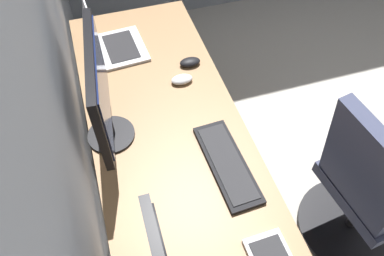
{
  "coord_description": "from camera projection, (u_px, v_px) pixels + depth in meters",
  "views": [
    {
      "loc": [
        -0.71,
        2.07,
        2.01
      ],
      "look_at": [
        0.09,
        1.82,
        0.95
      ],
      "focal_mm": 35.24,
      "sensor_mm": 36.0,
      "label": 1
    }
  ],
  "objects": [
    {
      "name": "drawer_pedestal",
      "position": [
        159.0,
        152.0,
        2.02
      ],
      "size": [
        0.4,
        0.51,
        0.69
      ],
      "color": "#936D47",
      "rests_on": "ground"
    },
    {
      "name": "mouse_main",
      "position": [
        190.0,
        62.0,
        1.87
      ],
      "size": [
        0.06,
        0.1,
        0.03
      ],
      "primitive_type": "ellipsoid",
      "color": "black",
      "rests_on": "desk"
    },
    {
      "name": "desk",
      "position": [
        181.0,
        173.0,
        1.57
      ],
      "size": [
        2.22,
        0.66,
        0.73
      ],
      "color": "#936D47",
      "rests_on": "ground"
    },
    {
      "name": "wall_back",
      "position": [
        31.0,
        111.0,
        0.94
      ],
      "size": [
        4.86,
        0.1,
        2.6
      ],
      "primitive_type": "cube",
      "color": "#8C939E",
      "rests_on": "ground"
    },
    {
      "name": "keyboard_main",
      "position": [
        227.0,
        163.0,
        1.51
      ],
      "size": [
        0.43,
        0.16,
        0.02
      ],
      "color": "black",
      "rests_on": "desk"
    },
    {
      "name": "mouse_spare",
      "position": [
        182.0,
        79.0,
        1.8
      ],
      "size": [
        0.06,
        0.1,
        0.03
      ],
      "primitive_type": "ellipsoid",
      "color": "silver",
      "rests_on": "desk"
    },
    {
      "name": "laptop_leftmost",
      "position": [
        109.0,
        43.0,
        1.9
      ],
      "size": [
        0.31,
        0.3,
        0.24
      ],
      "color": "silver",
      "rests_on": "desk"
    },
    {
      "name": "office_chair",
      "position": [
        365.0,
        193.0,
        1.74
      ],
      "size": [
        0.56,
        0.57,
        0.97
      ],
      "color": "#383D56",
      "rests_on": "ground"
    },
    {
      "name": "monitor_primary",
      "position": [
        101.0,
        92.0,
        1.4
      ],
      "size": [
        0.5,
        0.2,
        0.46
      ],
      "color": "black",
      "rests_on": "desk"
    }
  ]
}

